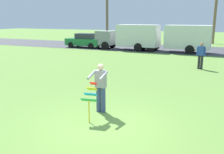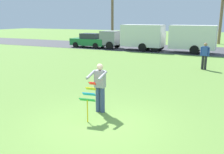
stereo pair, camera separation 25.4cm
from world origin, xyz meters
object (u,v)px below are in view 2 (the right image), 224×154
Objects in this scene: person_kite_flyer at (100,86)px; parked_car_green at (89,41)px; kite_held at (89,96)px; parked_truck_white_box at (184,38)px; person_walker_near at (205,55)px; parked_truck_grey_van at (135,36)px.

parked_car_green is (-10.31, 17.36, -0.18)m from person_kite_flyer.
kite_held is at bearing -60.36° from parked_car_green.
parked_truck_white_box is 8.33m from person_walker_near.
parked_truck_white_box is 3.90× the size of person_walker_near.
person_walker_near is (2.71, 9.45, -0.02)m from person_kite_flyer.
person_walker_near is (13.01, -7.92, 0.16)m from parked_car_green.
person_kite_flyer is 0.26× the size of parked_truck_grey_van.
person_walker_near reaches higher than kite_held.
person_kite_flyer is 1.42× the size of kite_held.
parked_truck_grey_van is 3.91× the size of person_walker_near.
parked_truck_white_box is (4.97, -0.00, 0.00)m from parked_truck_grey_van.
person_kite_flyer is at bearing -105.98° from person_walker_near.
parked_truck_grey_van reaches higher than kite_held.
parked_truck_white_box is (10.48, 0.00, 0.64)m from parked_car_green.
parked_truck_white_box is at bearing 107.78° from person_walker_near.
parked_truck_grey_van is at bearing 105.45° from person_kite_flyer.
person_kite_flyer is 1.00× the size of person_walker_near.
parked_truck_grey_van reaches higher than person_walker_near.
kite_held is 0.70× the size of person_walker_near.
person_kite_flyer is at bearing -74.55° from parked_truck_grey_van.
person_kite_flyer is 0.80m from kite_held.
person_walker_near is at bearing -72.22° from parked_truck_white_box.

